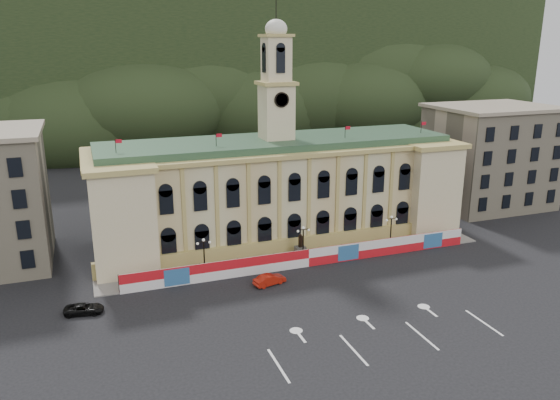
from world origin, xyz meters
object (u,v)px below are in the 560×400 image
object	(u,v)px
statue	(300,251)
black_suv	(84,309)
lamp_center	(303,241)
red_sedan	(270,280)

from	to	relation	value
statue	black_suv	size ratio (longest dim) A/B	0.81
statue	lamp_center	world-z (taller)	lamp_center
statue	black_suv	distance (m)	29.94
black_suv	red_sedan	bearing A→B (deg)	-80.36
statue	lamp_center	size ratio (longest dim) A/B	0.72
statue	red_sedan	xyz separation A→B (m)	(-6.92, -6.70, -0.49)
red_sedan	black_suv	size ratio (longest dim) A/B	0.97
statue	black_suv	xyz separation A→B (m)	(-29.16, -6.75, -0.58)
lamp_center	statue	bearing A→B (deg)	90.00
lamp_center	red_sedan	bearing A→B (deg)	-140.53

